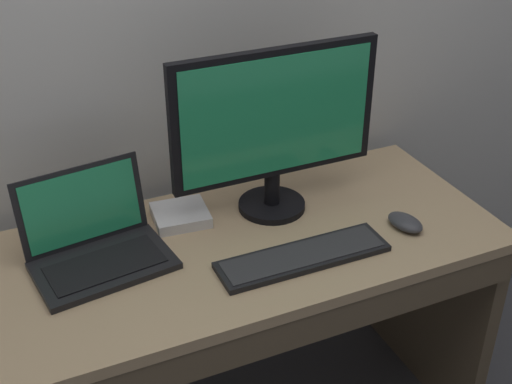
{
  "coord_description": "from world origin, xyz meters",
  "views": [
    {
      "loc": [
        -0.55,
        -1.38,
        1.79
      ],
      "look_at": [
        0.07,
        0.0,
        0.89
      ],
      "focal_mm": 48.25,
      "sensor_mm": 36.0,
      "label": 1
    }
  ],
  "objects_px": {
    "external_drive_box": "(181,215)",
    "computer_mouse": "(405,222)",
    "wired_keyboard": "(303,256)",
    "external_monitor": "(275,126)",
    "laptop_black": "(98,248)"
  },
  "relations": [
    {
      "from": "laptop_black",
      "to": "computer_mouse",
      "type": "distance_m",
      "value": 0.82
    },
    {
      "from": "computer_mouse",
      "to": "wired_keyboard",
      "type": "bearing_deg",
      "value": 170.77
    },
    {
      "from": "external_monitor",
      "to": "wired_keyboard",
      "type": "distance_m",
      "value": 0.35
    },
    {
      "from": "laptop_black",
      "to": "wired_keyboard",
      "type": "xyz_separation_m",
      "value": [
        0.47,
        -0.2,
        -0.03
      ]
    },
    {
      "from": "laptop_black",
      "to": "external_monitor",
      "type": "relative_size",
      "value": 0.62
    },
    {
      "from": "wired_keyboard",
      "to": "external_drive_box",
      "type": "relative_size",
      "value": 3.05
    },
    {
      "from": "wired_keyboard",
      "to": "external_drive_box",
      "type": "height_order",
      "value": "external_drive_box"
    },
    {
      "from": "external_monitor",
      "to": "wired_keyboard",
      "type": "height_order",
      "value": "external_monitor"
    },
    {
      "from": "external_monitor",
      "to": "computer_mouse",
      "type": "distance_m",
      "value": 0.44
    },
    {
      "from": "laptop_black",
      "to": "computer_mouse",
      "type": "bearing_deg",
      "value": -13.16
    },
    {
      "from": "laptop_black",
      "to": "external_monitor",
      "type": "bearing_deg",
      "value": 4.65
    },
    {
      "from": "external_drive_box",
      "to": "computer_mouse",
      "type": "bearing_deg",
      "value": -27.67
    },
    {
      "from": "computer_mouse",
      "to": "external_drive_box",
      "type": "bearing_deg",
      "value": 140.24
    },
    {
      "from": "external_monitor",
      "to": "external_drive_box",
      "type": "bearing_deg",
      "value": 167.21
    },
    {
      "from": "external_drive_box",
      "to": "external_monitor",
      "type": "bearing_deg",
      "value": -12.79
    }
  ]
}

